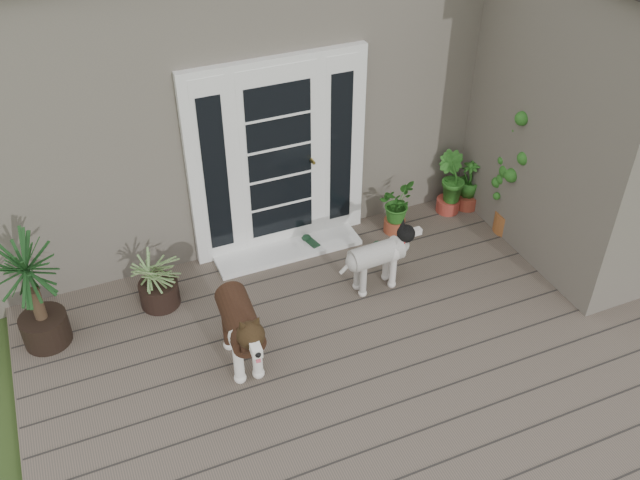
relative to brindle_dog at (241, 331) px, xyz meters
name	(u,v)px	position (x,y,z in m)	size (l,w,h in m)	color
deck	(389,378)	(1.15, -0.64, -0.45)	(6.20, 4.60, 0.12)	#6B5B4C
house_main	(234,50)	(1.15, 3.61, 1.04)	(7.40, 4.00, 3.10)	#665E54
house_wing	(602,117)	(4.05, 0.46, 1.04)	(1.60, 2.40, 3.10)	#665E54
door_unit	(278,158)	(0.95, 1.56, 0.69)	(1.90, 0.14, 2.15)	white
door_step	(288,250)	(0.95, 1.36, -0.36)	(1.60, 0.40, 0.05)	white
brindle_dog	(241,331)	(0.00, 0.00, 0.00)	(0.40, 0.93, 0.78)	#3F2417
white_dog	(376,263)	(1.56, 0.46, -0.08)	(0.32, 0.74, 0.61)	white
spider_plant	(156,276)	(-0.51, 1.07, -0.04)	(0.65, 0.65, 0.69)	#97A867
yucca	(34,293)	(-1.60, 0.97, 0.20)	(0.82, 0.82, 1.19)	black
herb_a	(395,212)	(2.20, 1.24, -0.13)	(0.40, 0.40, 0.52)	#1A5618
herb_b	(449,191)	(2.97, 1.36, -0.11)	(0.36, 0.36, 0.55)	#1B5919
herb_c	(468,188)	(3.23, 1.36, -0.14)	(0.32, 0.32, 0.49)	#1F601B
sapling	(520,164)	(3.39, 0.75, 0.48)	(0.51, 0.51, 1.74)	#17521C
clog_left	(311,243)	(1.22, 1.36, -0.35)	(0.13, 0.27, 0.08)	#15361F
clog_right	(378,250)	(1.85, 0.95, -0.35)	(0.12, 0.27, 0.08)	#163721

